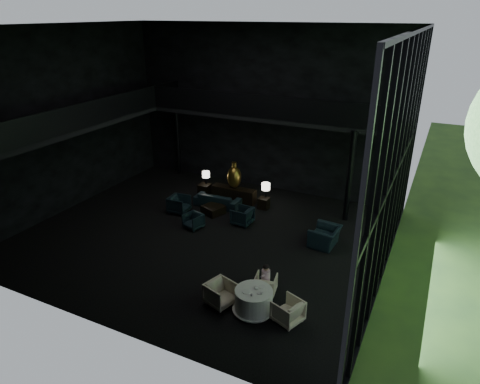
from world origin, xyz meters
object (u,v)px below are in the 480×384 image
at_px(table_lamp_right, 266,187).
at_px(coffee_table, 213,210).
at_px(side_table_right, 264,203).
at_px(dining_chair_west, 221,292).
at_px(dining_chair_north, 266,284).
at_px(table_lamp_left, 206,175).
at_px(child, 266,273).
at_px(dining_chair_east, 288,310).
at_px(bronze_urn, 234,177).
at_px(lounge_armchair_west, 179,203).
at_px(window_armchair, 325,232).
at_px(dining_table, 254,302).
at_px(lounge_armchair_east, 242,215).
at_px(console, 234,194).
at_px(side_table_left, 205,190).
at_px(lounge_armchair_south, 193,221).
at_px(sofa, 217,197).

xyz_separation_m(table_lamp_right, coffee_table, (-1.82, -1.71, -0.80)).
relative_size(side_table_right, dining_chair_west, 0.58).
xyz_separation_m(table_lamp_right, dining_chair_north, (2.60, -6.12, -0.67)).
relative_size(table_lamp_left, child, 1.04).
relative_size(table_lamp_right, dining_chair_west, 0.76).
height_order(table_lamp_left, dining_chair_east, table_lamp_left).
distance_m(bronze_urn, lounge_armchair_west, 2.90).
xyz_separation_m(coffee_table, dining_chair_north, (4.42, -4.41, 0.12)).
bearing_deg(table_lamp_right, window_armchair, -33.50).
distance_m(lounge_armchair_west, dining_table, 7.65).
distance_m(side_table_right, dining_chair_west, 7.25).
distance_m(dining_chair_west, child, 1.57).
bearing_deg(lounge_armchair_east, side_table_right, 177.48).
bearing_deg(bronze_urn, console, -90.00).
bearing_deg(table_lamp_right, child, -67.03).
distance_m(side_table_right, lounge_armchair_west, 3.89).
distance_m(lounge_armchair_west, coffee_table, 1.59).
distance_m(table_lamp_right, dining_chair_north, 6.68).
bearing_deg(table_lamp_right, dining_table, -69.76).
bearing_deg(child, dining_chair_north, -153.52).
relative_size(window_armchair, coffee_table, 1.56).
xyz_separation_m(table_lamp_right, child, (2.60, -6.12, -0.24)).
xyz_separation_m(side_table_left, dining_chair_west, (4.77, -7.16, 0.14)).
height_order(lounge_armchair_south, child, child).
relative_size(lounge_armchair_west, lounge_armchair_east, 1.09).
distance_m(table_lamp_right, sofa, 2.30).
relative_size(bronze_urn, dining_table, 0.96).
xyz_separation_m(bronze_urn, table_lamp_left, (-1.60, 0.09, -0.20)).
xyz_separation_m(dining_chair_north, dining_chair_west, (-1.03, -1.15, 0.13)).
bearing_deg(lounge_armchair_east, table_lamp_left, -121.43).
height_order(window_armchair, dining_chair_west, window_armchair).
height_order(dining_chair_east, child, child).
height_order(table_lamp_left, table_lamp_right, table_lamp_left).
height_order(bronze_urn, lounge_armchair_east, bronze_urn).
distance_m(lounge_armchair_south, dining_table, 5.92).
bearing_deg(dining_chair_east, table_lamp_left, -114.63).
xyz_separation_m(sofa, coffee_table, (0.21, -0.78, -0.25)).
xyz_separation_m(lounge_armchair_south, dining_chair_west, (3.45, -3.96, 0.11)).
bearing_deg(lounge_armchair_east, console, -140.96).
relative_size(bronze_urn, side_table_left, 2.11).
relative_size(console, bronze_urn, 1.74).
xyz_separation_m(lounge_armchair_west, lounge_armchair_south, (1.39, -1.02, -0.15)).
bearing_deg(table_lamp_left, side_table_left, -90.00).
bearing_deg(coffee_table, window_armchair, -6.30).
bearing_deg(dining_chair_west, side_table_right, 30.19).
distance_m(table_lamp_left, sofa, 1.64).
relative_size(window_armchair, child, 2.20).
bearing_deg(coffee_table, table_lamp_right, 43.23).
relative_size(bronze_urn, dining_chair_west, 1.43).
xyz_separation_m(window_armchair, child, (-0.87, -3.83, 0.17)).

